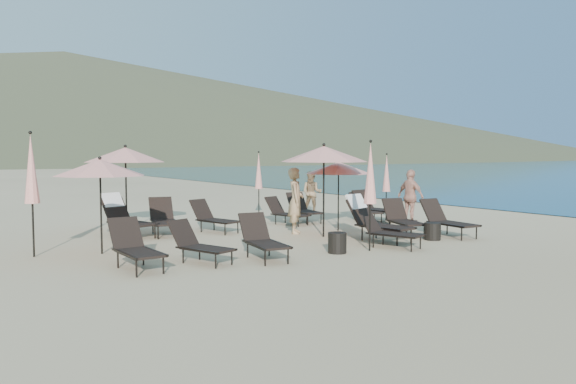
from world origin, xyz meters
TOP-DOWN VIEW (x-y plane):
  - ground at (0.00, 0.00)m, footprint 800.00×800.00m
  - volcanic_headland at (71.37, 302.62)m, footprint 690.00×690.00m
  - lounger_0 at (-5.57, 0.34)m, footprint 0.66×1.67m
  - lounger_1 at (-4.27, 0.18)m, footprint 1.02×1.59m
  - lounger_2 at (-2.95, -0.17)m, footprint 0.87×1.69m
  - lounger_3 at (0.81, 0.40)m, footprint 0.92×1.94m
  - lounger_4 at (0.29, -0.61)m, footprint 1.07×1.69m
  - lounger_5 at (2.92, -0.20)m, footprint 0.80×1.76m
  - lounger_6 at (-4.35, 4.69)m, footprint 1.12×1.96m
  - lounger_7 at (-3.36, 4.40)m, footprint 1.05×1.84m
  - lounger_8 at (-2.00, 4.09)m, footprint 1.01×1.69m
  - lounger_9 at (0.69, 4.35)m, footprint 0.95×1.59m
  - lounger_10 at (1.57, 4.63)m, footprint 0.87×1.70m
  - lounger_11 at (3.74, 3.52)m, footprint 0.87×1.81m
  - lounger_12 at (3.36, 3.61)m, footprint 1.09×1.72m
  - lounger_13 at (2.21, 0.76)m, footprint 1.16×1.78m
  - umbrella_open_0 at (-5.64, 2.35)m, footprint 2.04×2.04m
  - umbrella_open_1 at (0.05, 1.57)m, footprint 2.35×2.35m
  - umbrella_open_2 at (1.15, 2.30)m, footprint 1.93×1.93m
  - umbrella_open_3 at (-4.05, 5.48)m, footprint 2.32×2.32m
  - umbrella_closed_0 at (-0.40, -0.75)m, footprint 0.30×0.30m
  - umbrella_closed_1 at (4.10, 3.37)m, footprint 0.26×0.26m
  - umbrella_closed_2 at (-6.98, 2.80)m, footprint 0.32×0.32m
  - umbrella_closed_3 at (1.06, 6.63)m, footprint 0.27×0.27m
  - side_table_0 at (-1.20, -0.55)m, footprint 0.42×0.42m
  - side_table_1 at (2.09, -0.43)m, footprint 0.43×0.43m
  - beachgoer_a at (-0.18, 2.56)m, footprint 0.76×0.81m
  - beachgoer_b at (3.24, 6.42)m, footprint 0.97×0.97m
  - beachgoer_c at (4.14, 2.30)m, footprint 0.46×1.03m

SIDE VIEW (x-z plane):
  - ground at x=0.00m, z-range 0.00..0.00m
  - side_table_1 at x=2.09m, z-range 0.00..0.45m
  - side_table_0 at x=-1.20m, z-range 0.00..0.47m
  - lounger_1 at x=-4.27m, z-range -0.03..0.83m
  - lounger_9 at x=0.69m, z-range -0.03..0.83m
  - lounger_4 at x=0.29m, z-range -0.03..0.88m
  - lounger_8 at x=-2.00m, z-range -0.03..0.88m
  - lounger_12 at x=3.36m, z-range -0.03..0.89m
  - lounger_2 at x=-2.95m, z-range -0.03..0.90m
  - lounger_10 at x=1.57m, z-range -0.03..0.90m
  - lounger_0 at x=-5.57m, z-range -0.03..0.92m
  - lounger_13 at x=2.21m, z-range -0.03..0.92m
  - lounger_5 at x=2.92m, z-range -0.03..0.95m
  - lounger_7 at x=-3.36m, z-range -0.03..0.97m
  - lounger_11 at x=3.74m, z-range -0.03..0.97m
  - lounger_6 at x=-4.35m, z-range -0.03..1.13m
  - lounger_3 at x=0.81m, z-range -0.03..1.14m
  - beachgoer_b at x=3.24m, z-range 0.00..1.58m
  - beachgoer_c at x=4.14m, z-range 0.00..1.74m
  - beachgoer_a at x=-0.18m, z-range 0.00..1.85m
  - umbrella_closed_1 at x=4.10m, z-range 0.44..2.70m
  - umbrella_closed_3 at x=1.06m, z-range 0.46..2.79m
  - umbrella_closed_0 at x=-0.40m, z-range 0.50..3.07m
  - umbrella_open_2 at x=1.15m, z-range 0.80..2.87m
  - umbrella_closed_2 at x=-6.98m, z-range 0.54..3.28m
  - umbrella_open_0 at x=-5.64m, z-range 0.84..3.03m
  - umbrella_open_3 at x=-4.05m, z-range 0.96..3.46m
  - umbrella_open_1 at x=0.05m, z-range 0.97..3.50m
  - volcanic_headland at x=71.37m, z-range -1.01..53.99m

